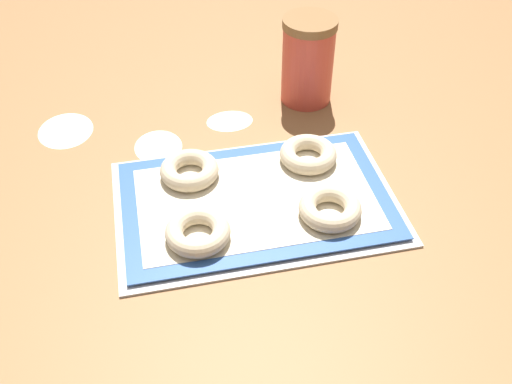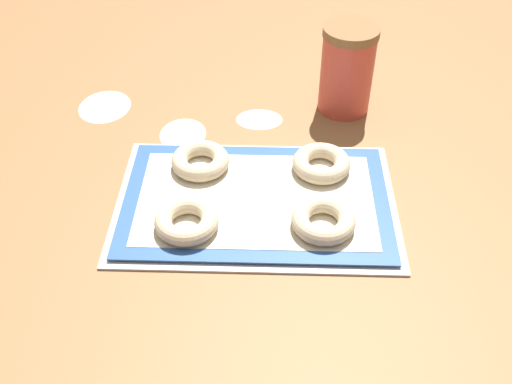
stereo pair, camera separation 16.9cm
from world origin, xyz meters
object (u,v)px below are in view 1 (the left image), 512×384
(bagel_front_left, at_px, (198,232))
(flour_canister, at_px, (308,60))
(bagel_front_right, at_px, (330,208))
(bagel_back_right, at_px, (308,154))
(bagel_back_left, at_px, (189,170))
(baking_tray, at_px, (256,202))

(bagel_front_left, relative_size, flour_canister, 0.58)
(bagel_front_right, bearing_deg, bagel_back_right, 88.31)
(bagel_front_right, relative_size, flour_canister, 0.58)
(bagel_back_left, bearing_deg, bagel_front_left, -92.60)
(bagel_front_left, bearing_deg, bagel_front_right, 1.94)
(bagel_back_right, bearing_deg, bagel_back_left, 179.74)
(bagel_front_left, distance_m, bagel_back_left, 0.14)
(flour_canister, bearing_deg, baking_tray, -119.96)
(bagel_front_right, bearing_deg, bagel_back_left, 145.53)
(bagel_front_right, height_order, bagel_back_left, same)
(bagel_front_left, relative_size, bagel_back_right, 1.00)
(bagel_front_left, bearing_deg, flour_canister, 52.81)
(bagel_front_right, height_order, flour_canister, flour_canister)
(bagel_front_right, xyz_separation_m, bagel_back_right, (0.00, 0.14, 0.00))
(bagel_back_right, bearing_deg, baking_tray, -145.05)
(baking_tray, xyz_separation_m, flour_canister, (0.16, 0.28, 0.08))
(bagel_front_right, relative_size, bagel_back_right, 1.00)
(flour_canister, bearing_deg, bagel_front_left, -127.19)
(bagel_front_right, distance_m, bagel_back_left, 0.24)
(bagel_front_left, xyz_separation_m, bagel_front_right, (0.21, 0.01, 0.00))
(baking_tray, bearing_deg, bagel_front_right, -30.54)
(baking_tray, relative_size, flour_canister, 2.66)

